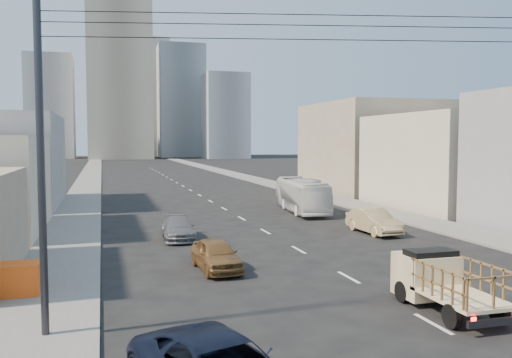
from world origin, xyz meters
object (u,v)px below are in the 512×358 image
sedan_grey (178,228)px  sedan_brown (216,255)px  streetlamp_left (44,115)px  flatbed_pickup (445,278)px  city_bus (302,195)px  sedan_tan (374,221)px  crate_stack (14,279)px

sedan_grey → sedan_brown: bearing=-82.6°
streetlamp_left → sedan_grey: bearing=68.8°
flatbed_pickup → sedan_brown: size_ratio=1.09×
city_bus → sedan_tan: 10.81m
streetlamp_left → crate_stack: streetlamp_left is taller
sedan_grey → streetlamp_left: (-5.73, -14.78, 5.80)m
sedan_tan → streetlamp_left: 22.92m
sedan_tan → streetlamp_left: size_ratio=0.38×
flatbed_pickup → city_bus: city_bus is taller
sedan_brown → sedan_tan: sedan_tan is taller
city_bus → crate_stack: (-18.57, -19.61, -0.66)m
city_bus → sedan_brown: bearing=-114.7°
sedan_brown → crate_stack: 8.20m
sedan_brown → crate_stack: bearing=-168.5°
sedan_grey → streetlamp_left: bearing=-108.0°
sedan_brown → sedan_grey: size_ratio=0.93×
flatbed_pickup → sedan_brown: (-6.23, 7.69, -0.40)m
crate_stack → sedan_tan: bearing=24.7°
sedan_brown → crate_stack: size_ratio=2.25×
sedan_brown → crate_stack: sedan_brown is taller
sedan_grey → crate_stack: (-7.34, -10.12, 0.06)m
flatbed_pickup → sedan_grey: size_ratio=1.01×
flatbed_pickup → streetlamp_left: size_ratio=0.37×
sedan_brown → sedan_grey: 8.04m
city_bus → sedan_grey: 14.72m
city_bus → sedan_brown: 20.50m
sedan_brown → sedan_grey: sedan_brown is taller
city_bus → sedan_tan: city_bus is taller
flatbed_pickup → sedan_tan: (5.08, 14.42, -0.35)m
city_bus → sedan_grey: size_ratio=2.22×
city_bus → sedan_brown: size_ratio=2.38×
flatbed_pickup → crate_stack: 15.22m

